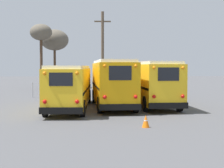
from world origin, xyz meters
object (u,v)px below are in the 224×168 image
bare_tree_0 (55,40)px  bare_tree_1 (41,34)px  school_bus_0 (71,85)px  school_bus_2 (150,82)px  utility_pole (103,51)px  school_bus_1 (112,82)px  traffic_cone (146,121)px

bare_tree_0 → bare_tree_1: bare_tree_1 is taller
bare_tree_1 → school_bus_0: bearing=-76.6°
school_bus_2 → bare_tree_0: 23.76m
utility_pole → school_bus_0: bearing=-101.4°
school_bus_2 → utility_pole: size_ratio=1.20×
school_bus_2 → school_bus_1: bearing=-164.0°
school_bus_1 → bare_tree_1: size_ratio=1.21×
school_bus_2 → utility_pole: (-3.10, 11.92, 2.80)m
school_bus_0 → school_bus_1: size_ratio=1.09×
school_bus_2 → school_bus_0: bearing=-163.1°
school_bus_0 → school_bus_2: (5.85, 1.78, 0.15)m
school_bus_0 → school_bus_2: 6.12m
school_bus_0 → traffic_cone: size_ratio=18.01×
utility_pole → traffic_cone: bearing=-86.8°
school_bus_1 → school_bus_2: school_bus_1 is taller
bare_tree_1 → school_bus_2: bearing=-59.4°
school_bus_1 → bare_tree_1: (-7.60, 18.67, 5.18)m
school_bus_1 → bare_tree_1: bearing=112.1°
bare_tree_1 → utility_pole: bearing=-38.5°
bare_tree_0 → traffic_cone: bare_tree_0 is taller
utility_pole → bare_tree_1: 9.80m
bare_tree_0 → bare_tree_1: bearing=-110.3°
school_bus_2 → bare_tree_0: bearing=113.3°
utility_pole → bare_tree_1: bearing=141.5°
school_bus_0 → bare_tree_0: bare_tree_0 is taller
school_bus_0 → utility_pole: bearing=78.6°
bare_tree_0 → traffic_cone: 32.34m
bare_tree_0 → bare_tree_1: 3.83m
bare_tree_0 → traffic_cone: (7.31, -30.90, -6.16)m
school_bus_1 → utility_pole: 13.05m
school_bus_0 → school_bus_1: school_bus_1 is taller
school_bus_0 → traffic_cone: school_bus_0 is taller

